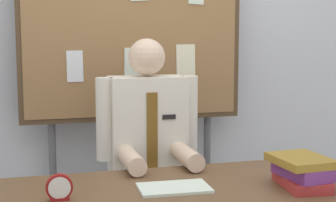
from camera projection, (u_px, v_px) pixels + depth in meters
The scene contains 6 objects.
back_wall at pixel (127, 43), 3.17m from camera, with size 6.40×0.08×2.70m, color silver.
person at pixel (148, 176), 2.72m from camera, with size 0.55×0.56×1.38m.
bulletin_board at pixel (133, 34), 2.97m from camera, with size 1.33×0.09×1.97m.
book_stack at pixel (303, 171), 2.14m from camera, with size 0.23×0.30×0.13m.
open_notebook at pixel (174, 188), 2.12m from camera, with size 0.30×0.19×0.01m, color silver.
desk_clock at pixel (59, 189), 1.97m from camera, with size 0.11×0.04×0.11m.
Camera 1 is at (-0.61, -2.00, 1.38)m, focal length 53.94 mm.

